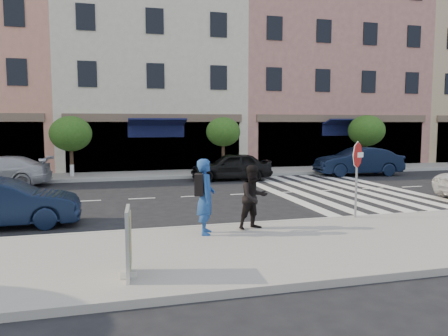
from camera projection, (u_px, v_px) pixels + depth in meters
ground at (219, 218)px, 13.23m from camera, size 120.00×120.00×0.00m
sidewalk_near at (261, 250)px, 9.62m from camera, size 60.00×4.50×0.15m
sidewalk_far at (169, 174)px, 23.79m from camera, size 60.00×3.00×0.15m
building_centre at (148, 83)px, 28.87m from camera, size 11.00×9.00×11.00m
building_east_mid at (314, 73)px, 31.85m from camera, size 13.00×9.00×13.00m
street_tree_wb at (71, 134)px, 22.09m from camera, size 2.10×2.10×3.06m
street_tree_c at (223, 132)px, 24.13m from camera, size 1.90×1.90×3.04m
street_tree_ea at (367, 131)px, 26.44m from camera, size 2.20×2.20×3.19m
stop_sign at (357, 162)px, 12.37m from camera, size 0.74×0.27×2.20m
photographer at (206, 197)px, 10.61m from camera, size 0.59×0.76×1.85m
walker at (254, 197)px, 11.12m from camera, size 0.93×0.81×1.64m
poster_board at (129, 244)px, 7.65m from camera, size 0.31×0.81×1.23m
car_near_mid at (2, 203)px, 11.90m from camera, size 4.12×1.51×1.35m
car_far_mid at (231, 166)px, 21.91m from camera, size 4.18×1.99×1.38m
car_far_right at (358, 161)px, 23.89m from camera, size 4.82×2.17×1.54m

